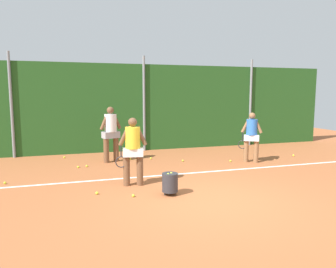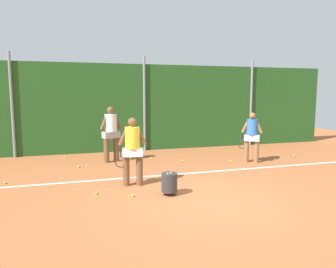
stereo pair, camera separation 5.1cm
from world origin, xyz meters
name	(u,v)px [view 1 (the left image)]	position (x,y,z in m)	size (l,w,h in m)	color
ground_plane	(181,178)	(0.00, 1.90, 0.00)	(25.38, 25.38, 0.00)	#A85B33
hedge_fence_backdrop	(143,108)	(0.00, 6.46, 1.70)	(16.50, 0.25, 3.40)	#23511E
fence_post_left	(11,105)	(-4.76, 6.29, 1.86)	(0.10, 0.10, 3.72)	gray
fence_post_center	(144,104)	(0.00, 6.29, 1.86)	(0.10, 0.10, 3.72)	gray
fence_post_right	(250,103)	(4.76, 6.29, 1.86)	(0.10, 0.10, 3.72)	gray
court_baseline_paint	(176,174)	(0.00, 2.32, 0.00)	(12.06, 0.10, 0.01)	white
player_foreground_near	(133,148)	(-1.36, 1.60, 0.95)	(0.79, 0.37, 1.69)	brown
player_midcourt	(251,135)	(2.89, 3.12, 0.92)	(0.70, 0.50, 1.65)	#8C603D
player_backcourt_far	(111,131)	(-1.54, 4.53, 1.04)	(0.74, 0.48, 1.84)	brown
ball_hopper	(170,182)	(-0.71, 0.61, 0.29)	(0.36, 0.36, 0.51)	#2D2D33
tennis_ball_0	(183,161)	(0.76, 3.85, 0.03)	(0.07, 0.07, 0.07)	#CCDB33
tennis_ball_1	(64,157)	(-3.05, 5.63, 0.03)	(0.07, 0.07, 0.07)	#CCDB33
tennis_ball_2	(78,167)	(-2.63, 3.93, 0.03)	(0.07, 0.07, 0.07)	#CCDB33
tennis_ball_3	(87,166)	(-2.37, 3.99, 0.03)	(0.07, 0.07, 0.07)	#CCDB33
tennis_ball_4	(293,155)	(4.92, 3.53, 0.03)	(0.07, 0.07, 0.07)	#CCDB33
tennis_ball_5	(163,181)	(-0.58, 1.61, 0.03)	(0.07, 0.07, 0.07)	#CCDB33
tennis_ball_6	(230,161)	(2.27, 3.35, 0.03)	(0.07, 0.07, 0.07)	#CCDB33
tennis_ball_7	(133,196)	(-1.54, 0.71, 0.03)	(0.07, 0.07, 0.07)	#CCDB33
tennis_ball_8	(151,158)	(-0.17, 4.55, 0.03)	(0.07, 0.07, 0.07)	#CCDB33
tennis_ball_9	(130,159)	(-0.88, 4.67, 0.03)	(0.07, 0.07, 0.07)	#CCDB33
tennis_ball_10	(173,186)	(-0.48, 1.11, 0.03)	(0.07, 0.07, 0.07)	#CCDB33
tennis_ball_11	(97,193)	(-2.29, 1.13, 0.03)	(0.07, 0.07, 0.07)	#CCDB33
tennis_ball_12	(5,183)	(-4.45, 2.66, 0.03)	(0.07, 0.07, 0.07)	#CCDB33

